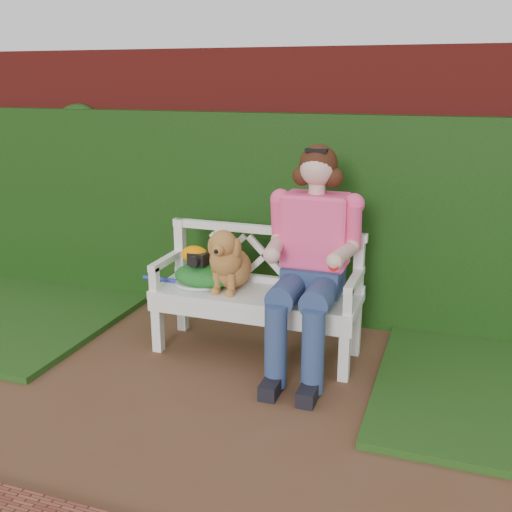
% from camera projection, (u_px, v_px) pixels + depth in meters
% --- Properties ---
extents(ground, '(60.00, 60.00, 0.00)m').
position_uv_depth(ground, '(183.00, 406.00, 3.73)').
color(ground, brown).
extents(brick_wall, '(10.00, 0.30, 2.20)m').
position_uv_depth(brick_wall, '(275.00, 183.00, 5.14)').
color(brick_wall, maroon).
rests_on(brick_wall, ground).
extents(ivy_hedge, '(10.00, 0.18, 1.70)m').
position_uv_depth(ivy_hedge, '(267.00, 217.00, 5.01)').
color(ivy_hedge, '#193D11').
rests_on(ivy_hedge, ground).
extents(garden_bench, '(1.62, 0.73, 0.48)m').
position_uv_depth(garden_bench, '(256.00, 322.00, 4.40)').
color(garden_bench, white).
rests_on(garden_bench, ground).
extents(seated_woman, '(0.88, 1.04, 1.59)m').
position_uv_depth(seated_woman, '(313.00, 256.00, 4.09)').
color(seated_woman, '#D72851').
rests_on(seated_woman, ground).
extents(dog, '(0.35, 0.46, 0.47)m').
position_uv_depth(dog, '(229.00, 258.00, 4.33)').
color(dog, '#B47246').
rests_on(dog, garden_bench).
extents(tennis_racket, '(0.69, 0.39, 0.03)m').
position_uv_depth(tennis_racket, '(194.00, 283.00, 4.46)').
color(tennis_racket, silver).
rests_on(tennis_racket, garden_bench).
extents(green_bag, '(0.53, 0.43, 0.17)m').
position_uv_depth(green_bag, '(206.00, 274.00, 4.45)').
color(green_bag, '#229223').
rests_on(green_bag, garden_bench).
extents(camera_item, '(0.15, 0.12, 0.09)m').
position_uv_depth(camera_item, '(198.00, 259.00, 4.39)').
color(camera_item, black).
rests_on(camera_item, green_bag).
extents(baseball_glove, '(0.24, 0.21, 0.13)m').
position_uv_depth(baseball_glove, '(195.00, 254.00, 4.43)').
color(baseball_glove, orange).
rests_on(baseball_glove, green_bag).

